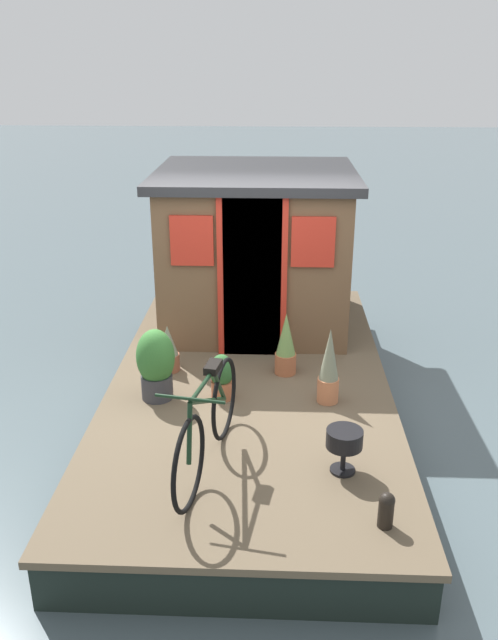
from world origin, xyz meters
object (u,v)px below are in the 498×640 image
object	(u,v)px
potted_plant_rosemary	(156,364)
potted_plant_geranium	(168,349)
houseboat_cabin	(255,248)
charcoal_grill	(344,441)
bicycle	(208,424)
potted_plant_mint	(222,376)
potted_plant_sage	(286,345)
mooring_bollard	(386,509)
potted_plant_fern	(329,367)

from	to	relation	value
potted_plant_rosemary	potted_plant_geranium	world-z (taller)	potted_plant_rosemary
houseboat_cabin	potted_plant_geranium	bearing A→B (deg)	149.34
potted_plant_rosemary	charcoal_grill	size ratio (longest dim) A/B	1.90
bicycle	potted_plant_mint	distance (m)	1.12
houseboat_cabin	bicycle	size ratio (longest dim) A/B	1.38
houseboat_cabin	potted_plant_sage	size ratio (longest dim) A/B	3.47
bicycle	mooring_bollard	bearing A→B (deg)	-116.86
mooring_bollard	potted_plant_sage	bearing A→B (deg)	15.98
potted_plant_fern	houseboat_cabin	bearing A→B (deg)	20.47
potted_plant_mint	potted_plant_sage	distance (m)	0.82
bicycle	potted_plant_fern	xyz separation A→B (m)	(1.10, -1.00, -0.04)
bicycle	charcoal_grill	world-z (taller)	bicycle
bicycle	mooring_bollard	world-z (taller)	bicycle
charcoal_grill	potted_plant_sage	bearing A→B (deg)	14.36
potted_plant_sage	potted_plant_geranium	distance (m)	1.19
bicycle	potted_plant_fern	bearing A→B (deg)	-42.28
houseboat_cabin	potted_plant_rosemary	xyz separation A→B (m)	(-1.99, 0.85, -0.56)
potted_plant_sage	potted_plant_mint	bearing A→B (deg)	132.80
houseboat_cabin	charcoal_grill	size ratio (longest dim) A/B	6.18
potted_plant_rosemary	mooring_bollard	xyz separation A→B (m)	(-1.74, -1.87, -0.21)
mooring_bollard	potted_plant_fern	bearing A→B (deg)	8.92
potted_plant_geranium	mooring_bollard	distance (m)	2.97
potted_plant_mint	potted_plant_fern	world-z (taller)	potted_plant_fern
potted_plant_mint	potted_plant_fern	bearing A→B (deg)	-90.82
potted_plant_rosemary	potted_plant_sage	world-z (taller)	potted_plant_rosemary
potted_plant_sage	mooring_bollard	size ratio (longest dim) A/B	2.41
potted_plant_fern	potted_plant_geranium	size ratio (longest dim) A/B	1.49
houseboat_cabin	potted_plant_geranium	distance (m)	1.77
houseboat_cabin	charcoal_grill	world-z (taller)	houseboat_cabin
houseboat_cabin	potted_plant_fern	distance (m)	2.20
potted_plant_geranium	bicycle	bearing A→B (deg)	-161.01
potted_plant_rosemary	bicycle	bearing A→B (deg)	-151.56
houseboat_cabin	bicycle	bearing A→B (deg)	175.27
charcoal_grill	houseboat_cabin	bearing A→B (deg)	14.20
houseboat_cabin	potted_plant_fern	bearing A→B (deg)	-159.53
mooring_bollard	potted_plant_rosemary	bearing A→B (deg)	46.96
potted_plant_geranium	mooring_bollard	size ratio (longest dim) A/B	1.83
bicycle	charcoal_grill	bearing A→B (deg)	-90.72
bicycle	potted_plant_geranium	xyz separation A→B (m)	(1.68, 0.58, -0.15)
potted_plant_sage	houseboat_cabin	bearing A→B (deg)	14.02
houseboat_cabin	potted_plant_sage	bearing A→B (deg)	-165.98
potted_plant_sage	mooring_bollard	bearing A→B (deg)	-164.02
bicycle	potted_plant_rosemary	xyz separation A→B (m)	(1.10, 0.60, -0.03)
potted_plant_mint	potted_plant_rosemary	distance (m)	0.62
potted_plant_fern	potted_plant_geranium	world-z (taller)	potted_plant_fern
potted_plant_rosemary	potted_plant_sage	size ratio (longest dim) A/B	1.07
bicycle	charcoal_grill	size ratio (longest dim) A/B	4.49
houseboat_cabin	charcoal_grill	distance (m)	3.26
potted_plant_rosemary	charcoal_grill	distance (m)	1.98
bicycle	potted_plant_geranium	distance (m)	1.78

